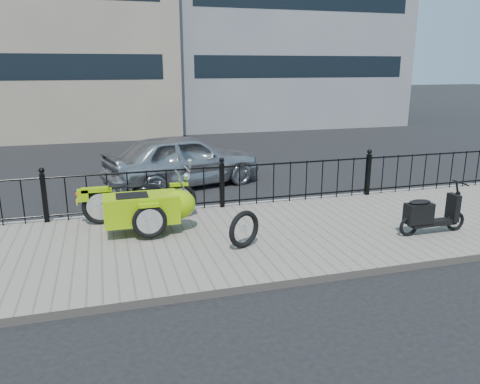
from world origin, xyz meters
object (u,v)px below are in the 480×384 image
object	(u,v)px
spare_tire	(244,229)
sedan_car	(183,160)
scooter	(429,215)
motorcycle_sidecar	(151,205)

from	to	relation	value
spare_tire	sedan_car	world-z (taller)	sedan_car
scooter	sedan_car	xyz separation A→B (m)	(-3.53, 5.17, 0.21)
motorcycle_sidecar	sedan_car	size ratio (longest dim) A/B	0.56
motorcycle_sidecar	scooter	size ratio (longest dim) A/B	1.68
sedan_car	spare_tire	bearing A→B (deg)	166.50
motorcycle_sidecar	spare_tire	size ratio (longest dim) A/B	3.57
spare_tire	scooter	bearing A→B (deg)	-5.23
motorcycle_sidecar	sedan_car	xyz separation A→B (m)	(1.21, 3.57, 0.10)
motorcycle_sidecar	sedan_car	world-z (taller)	sedan_car
motorcycle_sidecar	spare_tire	world-z (taller)	motorcycle_sidecar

